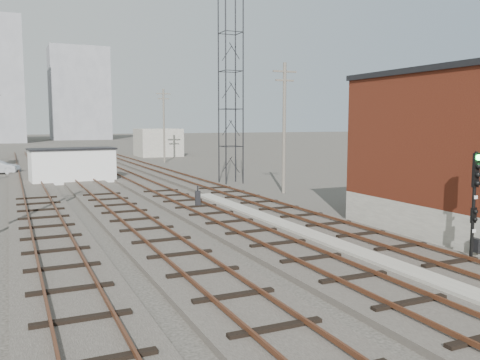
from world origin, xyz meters
TOP-DOWN VIEW (x-y plane):
  - ground at (0.00, 60.00)m, footprint 320.00×320.00m
  - track_right at (2.50, 39.00)m, footprint 3.20×90.00m
  - track_mid_right at (-1.50, 39.00)m, footprint 3.20×90.00m
  - track_mid_left at (-5.50, 39.00)m, footprint 3.20×90.00m
  - track_left at (-9.50, 39.00)m, footprint 3.20×90.00m
  - platform_curb at (0.50, 14.00)m, footprint 0.90×28.00m
  - lattice_tower at (5.50, 35.00)m, footprint 1.60×1.60m
  - utility_pole_right_a at (6.50, 28.00)m, footprint 1.80×0.24m
  - utility_pole_right_b at (6.50, 58.00)m, footprint 1.80×0.24m
  - apartment_right at (8.00, 150.00)m, footprint 16.00×12.00m
  - shed_right at (9.00, 70.00)m, footprint 6.00×6.00m
  - signal_mast at (3.70, 9.58)m, footprint 0.40×0.41m
  - switch_stand at (-1.34, 23.92)m, footprint 0.36×0.36m
  - site_trailer at (-6.24, 40.71)m, footprint 6.96×3.42m

SIDE VIEW (x-z plane):
  - ground at x=0.00m, z-range 0.00..0.00m
  - track_right at x=2.50m, z-range -0.09..0.30m
  - track_mid_right at x=-1.50m, z-range -0.09..0.30m
  - track_mid_left at x=-5.50m, z-range -0.09..0.30m
  - track_left at x=-9.50m, z-range -0.09..0.30m
  - platform_curb at x=0.50m, z-range 0.00..0.26m
  - switch_stand at x=-1.34m, z-range -0.04..1.25m
  - site_trailer at x=-6.24m, z-range 0.01..2.86m
  - shed_right at x=9.00m, z-range 0.00..4.00m
  - signal_mast at x=3.70m, z-range 0.33..4.28m
  - utility_pole_right_a at x=6.50m, z-range 0.30..9.30m
  - utility_pole_right_b at x=6.50m, z-range 0.30..9.30m
  - lattice_tower at x=5.50m, z-range 0.00..15.00m
  - apartment_right at x=8.00m, z-range 0.00..26.00m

